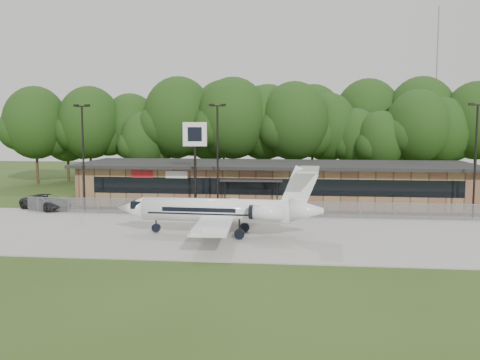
# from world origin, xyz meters

# --- Properties ---
(ground) EXTENTS (160.00, 160.00, 0.00)m
(ground) POSITION_xyz_m (0.00, 0.00, 0.00)
(ground) COLOR #2E4117
(ground) RESTS_ON ground
(apron) EXTENTS (64.00, 18.00, 0.08)m
(apron) POSITION_xyz_m (0.00, 8.00, 0.04)
(apron) COLOR #9E9B93
(apron) RESTS_ON ground
(parking_lot) EXTENTS (50.00, 9.00, 0.06)m
(parking_lot) POSITION_xyz_m (0.00, 19.50, 0.03)
(parking_lot) COLOR #383835
(parking_lot) RESTS_ON ground
(terminal) EXTENTS (41.00, 11.65, 4.30)m
(terminal) POSITION_xyz_m (-0.00, 23.94, 2.18)
(terminal) COLOR olive
(terminal) RESTS_ON ground
(fence) EXTENTS (46.00, 0.04, 1.52)m
(fence) POSITION_xyz_m (0.00, 15.00, 0.78)
(fence) COLOR gray
(fence) RESTS_ON ground
(treeline) EXTENTS (72.00, 12.00, 15.00)m
(treeline) POSITION_xyz_m (0.00, 42.00, 7.50)
(treeline) COLOR #1A3C13
(treeline) RESTS_ON ground
(radio_mast) EXTENTS (0.20, 0.20, 25.00)m
(radio_mast) POSITION_xyz_m (22.00, 48.00, 12.50)
(radio_mast) COLOR gray
(radio_mast) RESTS_ON ground
(light_pole_left) EXTENTS (1.55, 0.30, 10.23)m
(light_pole_left) POSITION_xyz_m (-18.00, 16.50, 5.98)
(light_pole_left) COLOR black
(light_pole_left) RESTS_ON ground
(light_pole_mid) EXTENTS (1.55, 0.30, 10.23)m
(light_pole_mid) POSITION_xyz_m (-5.00, 16.50, 5.98)
(light_pole_mid) COLOR black
(light_pole_mid) RESTS_ON ground
(light_pole_right) EXTENTS (1.55, 0.30, 10.23)m
(light_pole_right) POSITION_xyz_m (18.00, 16.50, 5.98)
(light_pole_right) COLOR black
(light_pole_right) RESTS_ON ground
(business_jet) EXTENTS (15.88, 14.14, 5.35)m
(business_jet) POSITION_xyz_m (-3.06, 6.58, 1.91)
(business_jet) COLOR white
(business_jet) RESTS_ON ground
(suv) EXTENTS (6.14, 4.80, 1.55)m
(suv) POSITION_xyz_m (-22.00, 16.67, 0.78)
(suv) COLOR #2C2C2E
(suv) RESTS_ON ground
(pole_sign) EXTENTS (2.25, 0.51, 8.55)m
(pole_sign) POSITION_xyz_m (-7.19, 16.79, 6.54)
(pole_sign) COLOR black
(pole_sign) RESTS_ON ground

